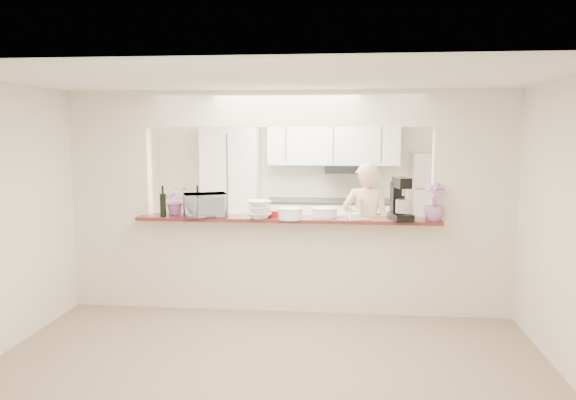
# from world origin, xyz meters

# --- Properties ---
(floor) EXTENTS (6.00, 6.00, 0.00)m
(floor) POSITION_xyz_m (0.00, 0.00, 0.00)
(floor) COLOR tan
(floor) RESTS_ON ground
(tile_overlay) EXTENTS (5.00, 2.90, 0.01)m
(tile_overlay) POSITION_xyz_m (0.00, 1.55, 0.01)
(tile_overlay) COLOR beige
(tile_overlay) RESTS_ON floor
(partition) EXTENTS (5.00, 0.15, 2.50)m
(partition) POSITION_xyz_m (0.00, 0.00, 1.48)
(partition) COLOR white
(partition) RESTS_ON floor
(bar_counter) EXTENTS (3.40, 0.38, 1.09)m
(bar_counter) POSITION_xyz_m (0.00, -0.00, 0.58)
(bar_counter) COLOR white
(bar_counter) RESTS_ON floor
(kitchen_cabinets) EXTENTS (3.15, 0.62, 2.25)m
(kitchen_cabinets) POSITION_xyz_m (-0.19, 2.72, 0.97)
(kitchen_cabinets) COLOR silver
(kitchen_cabinets) RESTS_ON floor
(refrigerator) EXTENTS (0.75, 0.70, 1.70)m
(refrigerator) POSITION_xyz_m (2.05, 2.65, 0.85)
(refrigerator) COLOR #B5B6BB
(refrigerator) RESTS_ON floor
(flower_left) EXTENTS (0.37, 0.35, 0.33)m
(flower_left) POSITION_xyz_m (-1.30, 0.02, 1.25)
(flower_left) COLOR #C468BD
(flower_left) RESTS_ON bar_counter
(wine_bottle_a) EXTENTS (0.07, 0.07, 0.34)m
(wine_bottle_a) POSITION_xyz_m (-1.05, 0.04, 1.22)
(wine_bottle_a) COLOR black
(wine_bottle_a) RESTS_ON bar_counter
(wine_bottle_b) EXTENTS (0.07, 0.07, 0.35)m
(wine_bottle_b) POSITION_xyz_m (-1.40, -0.15, 1.23)
(wine_bottle_b) COLOR black
(wine_bottle_b) RESTS_ON bar_counter
(toaster_oven) EXTENTS (0.56, 0.47, 0.26)m
(toaster_oven) POSITION_xyz_m (-0.93, -0.10, 1.22)
(toaster_oven) COLOR #B4B4B9
(toaster_oven) RESTS_ON bar_counter
(serving_bowls) EXTENTS (0.36, 0.36, 0.20)m
(serving_bowls) POSITION_xyz_m (-0.30, -0.17, 1.19)
(serving_bowls) COLOR white
(serving_bowls) RESTS_ON bar_counter
(plate_stack_a) EXTENTS (0.27, 0.27, 0.12)m
(plate_stack_a) POSITION_xyz_m (0.05, -0.19, 1.15)
(plate_stack_a) COLOR white
(plate_stack_a) RESTS_ON bar_counter
(plate_stack_b) EXTENTS (0.29, 0.29, 0.10)m
(plate_stack_b) POSITION_xyz_m (0.42, 0.03, 1.14)
(plate_stack_b) COLOR white
(plate_stack_b) RESTS_ON bar_counter
(red_bowl) EXTENTS (0.15, 0.15, 0.07)m
(red_bowl) POSITION_xyz_m (-0.15, -0.03, 1.13)
(red_bowl) COLOR maroon
(red_bowl) RESTS_ON bar_counter
(tan_bowl) EXTENTS (0.17, 0.17, 0.08)m
(tan_bowl) POSITION_xyz_m (0.40, 0.08, 1.13)
(tan_bowl) COLOR #C5B78B
(tan_bowl) RESTS_ON bar_counter
(utensil_caddy) EXTENTS (0.27, 0.21, 0.22)m
(utensil_caddy) POSITION_xyz_m (0.80, -0.15, 1.18)
(utensil_caddy) COLOR silver
(utensil_caddy) RESTS_ON bar_counter
(stand_mixer) EXTENTS (0.27, 0.36, 0.47)m
(stand_mixer) POSITION_xyz_m (1.25, -0.13, 1.30)
(stand_mixer) COLOR black
(stand_mixer) RESTS_ON bar_counter
(flower_right) EXTENTS (0.26, 0.26, 0.41)m
(flower_right) POSITION_xyz_m (1.60, -0.15, 1.30)
(flower_right) COLOR #AA63B9
(flower_right) RESTS_ON bar_counter
(person) EXTENTS (0.62, 0.42, 1.66)m
(person) POSITION_xyz_m (0.92, 0.80, 0.83)
(person) COLOR #E0B491
(person) RESTS_ON floor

